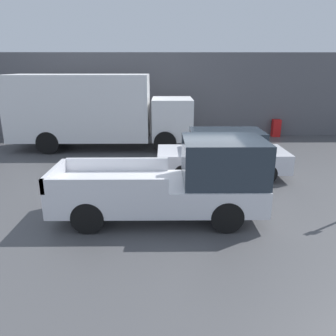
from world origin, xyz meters
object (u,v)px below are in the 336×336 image
Objects in this scene: car at (223,154)px; newspaper_box at (276,128)px; delivery_truck at (94,110)px; pickup_truck at (179,182)px.

car is 8.32m from newspaper_box.
delivery_truck is (-5.52, 4.40, 1.05)m from car.
pickup_truck reaches higher than car.
pickup_truck is 1.17× the size of car.
delivery_truck is 10.30m from newspaper_box.
delivery_truck is at bearing 141.46° from car.
newspaper_box is at bearing 60.07° from pickup_truck.
newspaper_box is at bearing 58.75° from car.
car is at bearing -121.25° from newspaper_box.
delivery_truck is 8.81× the size of newspaper_box.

